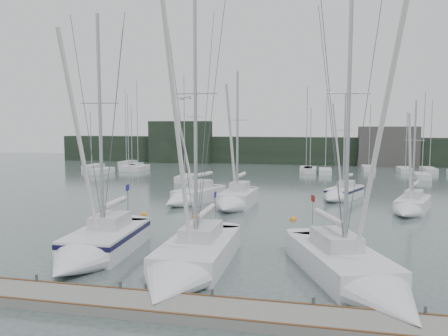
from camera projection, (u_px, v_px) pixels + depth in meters
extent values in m
plane|color=#41504D|center=(193.00, 270.00, 21.99)|extent=(160.00, 160.00, 0.00)
cube|color=slate|center=(157.00, 306.00, 17.10)|extent=(24.00, 2.00, 0.40)
cube|color=black|center=(285.00, 150.00, 82.04)|extent=(90.00, 4.00, 5.00)
cube|color=black|center=(180.00, 142.00, 84.16)|extent=(12.00, 3.00, 8.00)
cube|color=#454240|center=(388.00, 147.00, 76.21)|extent=(10.00, 3.00, 7.00)
cube|color=white|center=(368.00, 169.00, 69.31)|extent=(1.80, 4.50, 0.90)
cylinder|color=#A4A6AB|center=(370.00, 135.00, 68.30)|extent=(0.12, 0.12, 9.68)
cube|color=white|center=(93.00, 167.00, 71.41)|extent=(1.80, 4.50, 0.90)
cylinder|color=#A4A6AB|center=(91.00, 138.00, 70.46)|extent=(0.12, 0.12, 8.61)
cube|color=white|center=(310.00, 170.00, 66.60)|extent=(1.80, 4.50, 0.90)
cylinder|color=#A4A6AB|center=(311.00, 138.00, 65.62)|extent=(0.12, 0.12, 9.08)
cube|color=white|center=(128.00, 163.00, 78.64)|extent=(1.80, 4.50, 0.90)
cylinder|color=#A4A6AB|center=(126.00, 125.00, 77.48)|extent=(0.12, 0.12, 12.80)
cube|color=white|center=(133.00, 166.00, 73.14)|extent=(1.80, 4.50, 0.90)
cylinder|color=#A4A6AB|center=(132.00, 135.00, 72.13)|extent=(0.12, 0.12, 9.65)
cube|color=white|center=(139.00, 168.00, 69.73)|extent=(1.80, 4.50, 0.90)
cylinder|color=#A4A6AB|center=(137.00, 124.00, 68.55)|extent=(0.12, 0.12, 13.29)
cube|color=white|center=(405.00, 170.00, 66.76)|extent=(1.80, 4.50, 0.90)
cylinder|color=#A4A6AB|center=(406.00, 140.00, 65.82)|extent=(0.12, 0.12, 8.46)
cube|color=white|center=(306.00, 170.00, 67.44)|extent=(1.80, 4.50, 0.90)
cylinder|color=#A4A6AB|center=(307.00, 127.00, 66.30)|extent=(0.12, 0.12, 12.24)
cube|color=white|center=(130.00, 168.00, 70.19)|extent=(1.80, 4.50, 0.90)
cylinder|color=#A4A6AB|center=(128.00, 130.00, 69.10)|extent=(0.12, 0.12, 11.33)
cube|color=white|center=(186.00, 179.00, 56.39)|extent=(1.80, 4.50, 0.90)
cylinder|color=#A4A6AB|center=(184.00, 126.00, 55.23)|extent=(0.12, 0.12, 12.78)
cube|color=white|center=(429.00, 170.00, 66.50)|extent=(1.80, 4.50, 0.90)
cylinder|color=#A4A6AB|center=(431.00, 134.00, 65.46)|extent=(0.12, 0.12, 10.19)
cube|color=white|center=(325.00, 172.00, 64.83)|extent=(1.80, 4.50, 0.90)
cylinder|color=#A4A6AB|center=(326.00, 133.00, 63.77)|extent=(0.12, 0.12, 10.65)
cube|color=white|center=(103.00, 171.00, 65.39)|extent=(1.80, 4.50, 0.90)
cylinder|color=#A4A6AB|center=(100.00, 137.00, 64.40)|extent=(0.12, 0.12, 9.30)
cube|color=white|center=(421.00, 176.00, 58.77)|extent=(1.80, 4.50, 0.90)
cylinder|color=#A4A6AB|center=(424.00, 133.00, 57.70)|extent=(0.12, 0.12, 10.76)
cube|color=white|center=(107.00, 243.00, 25.26)|extent=(3.47, 6.44, 1.62)
cone|color=white|center=(68.00, 268.00, 20.85)|extent=(3.27, 2.86, 3.12)
cube|color=#BDBDC1|center=(110.00, 221.00, 25.67)|extent=(1.86, 2.60, 0.75)
cylinder|color=#A4A6AB|center=(100.00, 125.00, 24.14)|extent=(0.19, 0.19, 11.98)
cylinder|color=silver|center=(115.00, 202.00, 26.28)|extent=(0.47, 3.08, 0.30)
cube|color=#0F0E33|center=(107.00, 234.00, 25.20)|extent=(3.49, 6.46, 0.27)
cube|color=navy|center=(128.00, 188.00, 28.28)|extent=(0.05, 0.58, 0.39)
cube|color=white|center=(199.00, 254.00, 23.19)|extent=(3.25, 7.30, 1.51)
cone|color=white|center=(166.00, 290.00, 18.12)|extent=(3.24, 3.14, 3.22)
cube|color=#BDBDC1|center=(201.00, 231.00, 23.57)|extent=(1.79, 2.92, 0.71)
cylinder|color=#A4A6AB|center=(195.00, 119.00, 21.98)|extent=(0.18, 0.18, 12.73)
cylinder|color=silver|center=(206.00, 211.00, 24.41)|extent=(0.30, 3.56, 0.28)
cube|color=navy|center=(215.00, 195.00, 26.68)|extent=(0.02, 0.54, 0.36)
cube|color=white|center=(340.00, 265.00, 21.31)|extent=(5.51, 7.87, 1.56)
cone|color=white|center=(397.00, 309.00, 16.23)|extent=(4.02, 4.01, 3.11)
cube|color=#BDBDC1|center=(336.00, 239.00, 21.71)|extent=(2.64, 3.32, 0.73)
cylinder|color=#A4A6AB|center=(348.00, 121.00, 20.11)|extent=(0.19, 0.19, 12.48)
cylinder|color=silver|center=(329.00, 217.00, 22.53)|extent=(1.54, 3.40, 0.29)
cube|color=maroon|center=(313.00, 198.00, 24.81)|extent=(0.22, 0.53, 0.37)
cube|color=white|center=(198.00, 197.00, 41.60)|extent=(4.15, 5.84, 1.56)
cone|color=white|center=(174.00, 203.00, 38.37)|extent=(3.19, 2.98, 2.60)
cube|color=#BDBDC1|center=(201.00, 184.00, 41.93)|extent=(2.03, 2.46, 0.73)
cylinder|color=#A4A6AB|center=(195.00, 129.00, 40.64)|extent=(0.19, 0.19, 11.32)
cylinder|color=silver|center=(204.00, 174.00, 42.30)|extent=(1.10, 2.54, 0.29)
cube|color=white|center=(238.00, 200.00, 39.58)|extent=(3.01, 5.46, 1.64)
cone|color=white|center=(227.00, 207.00, 35.97)|extent=(2.79, 2.45, 2.63)
cube|color=#BDBDC1|center=(240.00, 186.00, 39.98)|extent=(1.60, 2.21, 0.77)
cylinder|color=#A4A6AB|center=(237.00, 132.00, 38.61)|extent=(0.20, 0.20, 10.66)
cylinder|color=silver|center=(241.00, 175.00, 40.37)|extent=(0.49, 2.60, 0.31)
cube|color=white|center=(344.00, 194.00, 43.46)|extent=(4.02, 5.23, 1.34)
cone|color=white|center=(331.00, 199.00, 40.76)|extent=(2.94, 2.78, 2.33)
cube|color=#BDBDC1|center=(346.00, 184.00, 43.73)|extent=(1.93, 2.23, 0.63)
cylinder|color=#A4A6AB|center=(344.00, 140.00, 42.66)|extent=(0.16, 0.16, 9.40)
cylinder|color=silver|center=(348.00, 175.00, 44.04)|extent=(1.15, 2.20, 0.25)
cube|color=#0F0E33|center=(344.00, 190.00, 43.42)|extent=(4.04, 5.26, 0.22)
cube|color=white|center=(412.00, 206.00, 37.01)|extent=(3.79, 5.39, 1.35)
cone|color=white|center=(405.00, 213.00, 34.05)|extent=(2.84, 2.75, 2.26)
cube|color=#BDBDC1|center=(414.00, 194.00, 37.29)|extent=(1.83, 2.27, 0.63)
cylinder|color=#A4A6AB|center=(414.00, 150.00, 36.24)|extent=(0.16, 0.16, 8.22)
cylinder|color=silver|center=(415.00, 184.00, 37.66)|extent=(1.05, 2.34, 0.25)
sphere|color=orange|center=(194.00, 218.00, 34.34)|extent=(0.47, 0.47, 0.47)
sphere|color=orange|center=(293.00, 220.00, 33.56)|extent=(0.54, 0.54, 0.54)
sphere|color=orange|center=(144.00, 215.00, 35.36)|extent=(0.49, 0.49, 0.49)
ellipsoid|color=silver|center=(182.00, 98.00, 23.85)|extent=(0.38, 0.53, 0.22)
cube|color=gray|center=(178.00, 98.00, 24.00)|extent=(0.51, 0.30, 0.12)
cube|color=gray|center=(187.00, 98.00, 23.69)|extent=(0.51, 0.30, 0.12)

